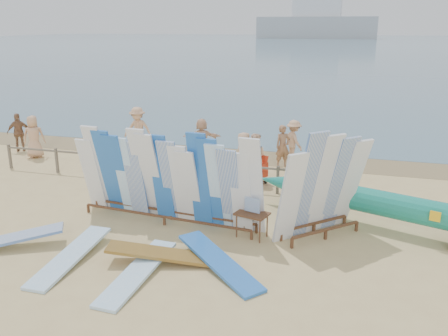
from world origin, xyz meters
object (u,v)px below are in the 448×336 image
(beachgoer_9, at_px, (294,141))
(beachgoer_7, at_px, (283,146))
(side_surfboard_rack, at_px, (322,189))
(outrigger_canoe, at_px, (382,205))
(beachgoer_8, at_px, (254,158))
(beachgoer_3, at_px, (138,129))
(flat_board_c, at_px, (167,262))
(flat_board_b, at_px, (138,277))
(beachgoer_6, at_px, (244,156))
(beachgoer_extra_1, at_px, (19,132))
(beachgoer_0, at_px, (34,137))
(beachgoer_5, at_px, (202,138))
(vendor_table, at_px, (252,224))
(flat_board_a, at_px, (71,261))
(main_surfboard_rack, at_px, (167,181))
(flat_board_e, at_px, (6,248))
(beach_chair_right, at_px, (208,170))
(beach_chair_left, at_px, (165,171))
(flat_board_d, at_px, (219,268))
(stroller, at_px, (258,174))

(beachgoer_9, bearing_deg, beachgoer_7, 126.62)
(side_surfboard_rack, xyz_separation_m, outrigger_canoe, (1.48, 0.86, -0.60))
(beachgoer_8, distance_m, beachgoer_3, 6.21)
(beachgoer_7, bearing_deg, flat_board_c, -133.64)
(flat_board_b, height_order, beachgoer_6, beachgoer_6)
(beachgoer_extra_1, xyz_separation_m, beachgoer_9, (11.26, 1.68, 0.00))
(beachgoer_0, bearing_deg, beachgoer_6, 148.46)
(side_surfboard_rack, distance_m, flat_board_b, 4.87)
(beachgoer_5, bearing_deg, beachgoer_7, 158.44)
(beachgoer_8, distance_m, beachgoer_0, 9.15)
(flat_board_c, height_order, beachgoer_9, beachgoer_9)
(vendor_table, distance_m, beachgoer_6, 4.72)
(flat_board_c, relative_size, flat_board_a, 1.00)
(flat_board_b, height_order, beachgoer_5, beachgoer_5)
(side_surfboard_rack, xyz_separation_m, beachgoer_extra_1, (-12.89, 5.06, -0.47))
(beachgoer_9, bearing_deg, beachgoer_8, 125.40)
(flat_board_a, bearing_deg, main_surfboard_rack, 64.78)
(beachgoer_5, bearing_deg, beachgoer_extra_1, -8.10)
(beachgoer_7, bearing_deg, flat_board_e, -156.37)
(flat_board_c, relative_size, flat_board_e, 1.00)
(beachgoer_3, bearing_deg, outrigger_canoe, -31.78)
(beachgoer_5, relative_size, beachgoer_3, 0.86)
(outrigger_canoe, relative_size, beachgoer_9, 4.46)
(flat_board_a, height_order, flat_board_e, flat_board_e)
(vendor_table, bearing_deg, beachgoer_6, 121.28)
(flat_board_c, xyz_separation_m, beachgoer_0, (-8.48, 6.73, 0.85))
(vendor_table, bearing_deg, beachgoer_extra_1, 168.51)
(vendor_table, xyz_separation_m, beachgoer_5, (-3.54, 6.63, 0.46))
(beach_chair_right, bearing_deg, beachgoer_3, 108.46)
(flat_board_a, distance_m, beach_chair_right, 6.86)
(flat_board_e, height_order, beachgoer_6, beachgoer_6)
(main_surfboard_rack, distance_m, flat_board_e, 4.19)
(main_surfboard_rack, height_order, beachgoer_6, main_surfboard_rack)
(side_surfboard_rack, height_order, outrigger_canoe, side_surfboard_rack)
(flat_board_c, distance_m, beach_chair_left, 6.22)
(outrigger_canoe, bearing_deg, flat_board_a, -131.69)
(beachgoer_extra_1, xyz_separation_m, beachgoer_8, (10.38, -1.40, 0.05))
(beachgoer_6, xyz_separation_m, beachgoer_3, (-5.13, 2.44, 0.11))
(beachgoer_6, relative_size, beachgoer_0, 0.97)
(flat_board_e, bearing_deg, flat_board_d, 63.93)
(flat_board_b, distance_m, flat_board_d, 1.76)
(main_surfboard_rack, relative_size, beachgoer_8, 3.12)
(flat_board_e, xyz_separation_m, stroller, (4.78, 6.29, 0.38))
(stroller, relative_size, beachgoer_9, 0.59)
(vendor_table, distance_m, flat_board_d, 1.83)
(stroller, height_order, beachgoer_9, beachgoer_9)
(flat_board_e, relative_size, beachgoer_6, 1.64)
(outrigger_canoe, height_order, flat_board_d, outrigger_canoe)
(beachgoer_7, relative_size, beachgoer_6, 0.97)
(flat_board_b, bearing_deg, flat_board_d, 30.66)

